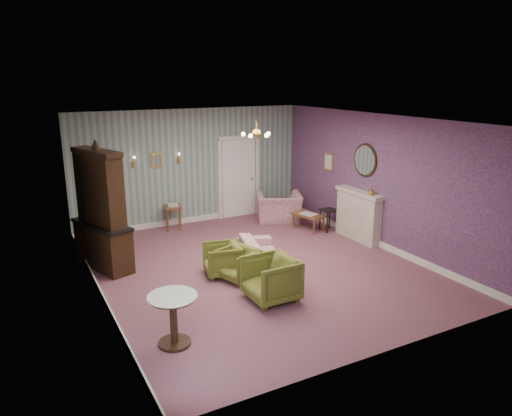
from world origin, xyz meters
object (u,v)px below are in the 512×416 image
olive_chair_b (238,263)px  side_table_black (328,220)px  olive_chair_c (222,258)px  fireplace (358,215)px  olive_chair_a (271,277)px  sofa_chintz (264,251)px  wingback_chair (279,203)px  pedestal_table (174,320)px  coffee_table (308,222)px  dresser (100,207)px

olive_chair_b → side_table_black: 3.58m
olive_chair_b → olive_chair_c: 0.38m
fireplace → olive_chair_a: bearing=-152.0°
olive_chair_a → sofa_chintz: 1.33m
wingback_chair → fireplace: bearing=136.5°
fireplace → wingback_chair: bearing=112.4°
olive_chair_c → pedestal_table: 2.53m
olive_chair_c → fireplace: size_ratio=0.48×
olive_chair_a → wingback_chair: bearing=146.9°
olive_chair_c → coffee_table: 3.37m
olive_chair_b → wingback_chair: size_ratio=0.58×
olive_chair_a → wingback_chair: 4.57m
olive_chair_c → fireplace: (3.60, 0.40, 0.24)m
sofa_chintz → fireplace: 2.83m
olive_chair_a → dresser: (-2.20, 2.79, 0.83)m
olive_chair_b → olive_chair_a: bearing=-11.6°
olive_chair_c → sofa_chintz: (0.84, -0.15, 0.03)m
sofa_chintz → wingback_chair: wingback_chair is taller
sofa_chintz → wingback_chair: 3.27m
pedestal_table → wingback_chair: bearing=45.7°
olive_chair_a → wingback_chair: size_ratio=0.73×
fireplace → sofa_chintz: bearing=-168.8°
fireplace → dresser: bearing=169.4°
olive_chair_b → coffee_table: 3.39m
coffee_table → side_table_black: size_ratio=1.47×
wingback_chair → coffee_table: size_ratio=1.42×
sofa_chintz → dresser: (-2.75, 1.58, 0.88)m
pedestal_table → side_table_black: bearing=32.5°
sofa_chintz → side_table_black: sofa_chintz is taller
olive_chair_c → sofa_chintz: 0.85m
olive_chair_b → dresser: (-2.08, 1.77, 0.92)m
coffee_table → dresser: bearing=-178.8°
sofa_chintz → pedestal_table: (-2.45, -1.80, 0.01)m
olive_chair_a → olive_chair_b: olive_chair_a is taller
dresser → pedestal_table: size_ratio=3.28×
olive_chair_a → side_table_black: (3.10, 2.60, -0.14)m
dresser → side_table_black: bearing=-20.8°
olive_chair_b → sofa_chintz: sofa_chintz is taller
dresser → olive_chair_a: bearing=-70.5°
sofa_chintz → pedestal_table: 3.04m
olive_chair_a → pedestal_table: 1.99m
olive_chair_b → pedestal_table: pedestal_table is taller
olive_chair_c → dresser: bearing=-114.1°
olive_chair_a → dresser: dresser is taller
sofa_chintz → coffee_table: 2.74m
olive_chair_a → dresser: size_ratio=0.33×
olive_chair_b → sofa_chintz: size_ratio=0.35×
sofa_chintz → coffee_table: size_ratio=2.36×
olive_chair_c → dresser: (-1.91, 1.43, 0.91)m
olive_chair_c → coffee_table: bearing=129.9°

